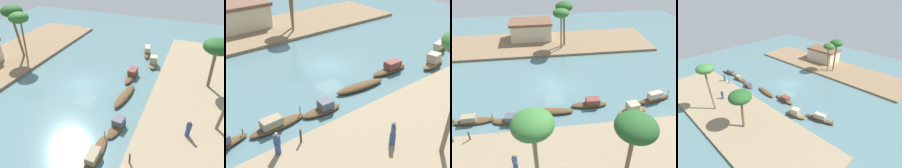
# 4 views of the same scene
# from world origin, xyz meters

# --- Properties ---
(river_water) EXTENTS (64.39, 64.39, 0.00)m
(river_water) POSITION_xyz_m (0.00, 0.00, 0.00)
(river_water) COLOR slate
(river_water) RESTS_ON ground
(riverbank_left) EXTENTS (37.37, 10.52, 0.37)m
(riverbank_left) POSITION_xyz_m (0.00, -13.51, 0.18)
(riverbank_left) COLOR #937F60
(riverbank_left) RESTS_ON ground
(riverbank_right) EXTENTS (37.37, 10.52, 0.37)m
(riverbank_right) POSITION_xyz_m (0.00, 13.51, 0.18)
(riverbank_right) COLOR #846B4C
(riverbank_right) RESTS_ON ground
(sampan_with_red_awning) EXTENTS (4.71, 1.87, 1.27)m
(sampan_with_red_awning) POSITION_xyz_m (11.54, -5.07, 0.46)
(sampan_with_red_awning) COLOR brown
(sampan_with_red_awning) RESTS_ON river_water
(sampan_midstream) EXTENTS (3.29, 1.37, 0.99)m
(sampan_midstream) POSITION_xyz_m (-5.50, -6.53, 0.35)
(sampan_midstream) COLOR brown
(sampan_midstream) RESTS_ON river_water
(sampan_upstream_small) EXTENTS (4.95, 1.56, 0.51)m
(sampan_upstream_small) POSITION_xyz_m (-0.81, -5.62, 0.25)
(sampan_upstream_small) COLOR brown
(sampan_upstream_small) RESTS_ON river_water
(sampan_with_tall_canopy) EXTENTS (4.25, 1.20, 1.09)m
(sampan_with_tall_canopy) POSITION_xyz_m (3.74, -5.02, 0.40)
(sampan_with_tall_canopy) COLOR brown
(sampan_with_tall_canopy) RESTS_ON river_water
(sampan_downstream_large) EXTENTS (4.38, 1.17, 0.96)m
(sampan_downstream_large) POSITION_xyz_m (-9.28, -6.05, 0.33)
(sampan_downstream_large) COLOR brown
(sampan_downstream_large) RESTS_ON river_water
(sampan_foreground) EXTENTS (3.65, 1.65, 1.42)m
(sampan_foreground) POSITION_xyz_m (8.11, -6.82, 0.52)
(sampan_foreground) COLOR brown
(sampan_foreground) RESTS_ON river_water
(person_by_mooring) EXTENTS (0.55, 0.55, 1.68)m
(person_by_mooring) POSITION_xyz_m (-4.44, -12.61, 1.04)
(person_by_mooring) COLOR #33477A
(person_by_mooring) RESTS_ON riverbank_left
(mooring_post) EXTENTS (0.14, 0.14, 0.99)m
(mooring_post) POSITION_xyz_m (-8.93, -8.83, 0.86)
(mooring_post) COLOR #4C3823
(mooring_post) RESTS_ON riverbank_left
(palm_tree_left_far) EXTENTS (3.14, 3.14, 5.88)m
(palm_tree_left_far) POSITION_xyz_m (4.61, -14.07, 5.29)
(palm_tree_left_far) COLOR brown
(palm_tree_left_far) RESTS_ON riverbank_left
(palm_tree_right_tall) EXTENTS (2.89, 2.89, 7.42)m
(palm_tree_right_tall) POSITION_xyz_m (2.99, 12.24, 6.81)
(palm_tree_right_tall) COLOR brown
(palm_tree_right_tall) RESTS_ON riverbank_right
(palm_tree_right_short) EXTENTS (2.62, 2.62, 6.81)m
(palm_tree_right_short) POSITION_xyz_m (2.26, 10.53, 6.35)
(palm_tree_right_short) COLOR brown
(palm_tree_right_short) RESTS_ON riverbank_right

